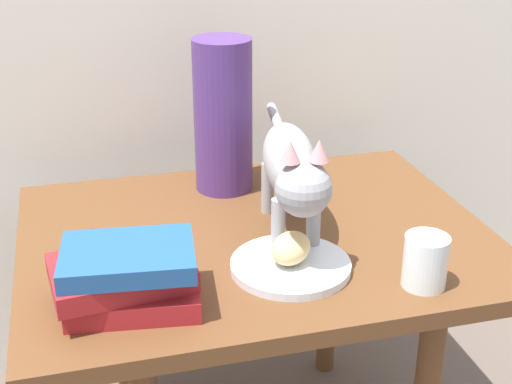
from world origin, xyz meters
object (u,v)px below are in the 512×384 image
at_px(plate, 291,266).
at_px(book_stack, 127,276).
at_px(tv_remote, 132,241).
at_px(cat, 292,168).
at_px(green_vase, 223,116).
at_px(candle_jar, 425,264).
at_px(bread_roll, 291,248).
at_px(side_table, 256,264).

bearing_deg(plate, book_stack, -172.44).
bearing_deg(tv_remote, cat, 9.49).
height_order(book_stack, green_vase, green_vase).
xyz_separation_m(book_stack, candle_jar, (0.45, -0.06, -0.01)).
xyz_separation_m(bread_roll, tv_remote, (-0.24, 0.15, -0.03)).
height_order(bread_roll, book_stack, book_stack).
distance_m(bread_roll, candle_jar, 0.21).
bearing_deg(book_stack, cat, 25.76).
bearing_deg(tv_remote, side_table, 15.64).
xyz_separation_m(bread_roll, green_vase, (-0.03, 0.35, 0.11)).
height_order(cat, candle_jar, cat).
xyz_separation_m(bread_roll, candle_jar, (0.19, -0.10, -0.00)).
bearing_deg(tv_remote, green_vase, 61.78).
relative_size(bread_roll, candle_jar, 0.94).
distance_m(plate, tv_remote, 0.28).
xyz_separation_m(side_table, book_stack, (-0.24, -0.18, 0.11)).
xyz_separation_m(cat, candle_jar, (0.15, -0.21, -0.09)).
xyz_separation_m(side_table, candle_jar, (0.21, -0.24, 0.10)).
bearing_deg(green_vase, plate, -84.96).
bearing_deg(book_stack, side_table, 35.85).
height_order(cat, green_vase, green_vase).
distance_m(side_table, tv_remote, 0.23).
xyz_separation_m(plate, green_vase, (-0.03, 0.35, 0.15)).
xyz_separation_m(green_vase, candle_jar, (0.22, -0.45, -0.12)).
distance_m(plate, cat, 0.17).
bearing_deg(plate, bread_roll, 84.61).
bearing_deg(bread_roll, tv_remote, 148.63).
xyz_separation_m(candle_jar, tv_remote, (-0.43, 0.25, -0.03)).
distance_m(candle_jar, tv_remote, 0.50).
relative_size(bread_roll, green_vase, 0.26).
bearing_deg(book_stack, tv_remote, 82.97).
bearing_deg(cat, candle_jar, -53.89).
relative_size(plate, bread_roll, 2.47).
distance_m(plate, green_vase, 0.38).
bearing_deg(side_table, green_vase, 92.81).
distance_m(cat, tv_remote, 0.31).
distance_m(side_table, book_stack, 0.32).
bearing_deg(candle_jar, bread_roll, 151.78).
relative_size(cat, book_stack, 2.07).
relative_size(plate, cat, 0.42).
height_order(candle_jar, tv_remote, candle_jar).
bearing_deg(green_vase, side_table, -87.19).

